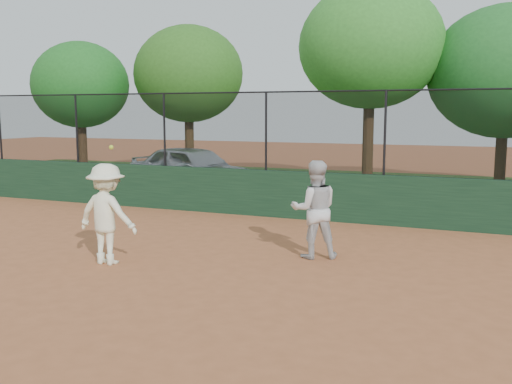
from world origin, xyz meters
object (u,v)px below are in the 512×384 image
at_px(parked_car, 193,169).
at_px(tree_3, 506,72).
at_px(player_main, 107,214).
at_px(tree_2, 371,46).
at_px(player_second, 315,209).
at_px(tree_1, 188,74).
at_px(tree_0, 80,85).

height_order(parked_car, tree_3, tree_3).
bearing_deg(player_main, tree_2, 77.42).
bearing_deg(player_second, player_main, 4.02).
distance_m(tree_1, tree_2, 7.28).
xyz_separation_m(tree_2, tree_3, (4.10, 0.89, -0.87)).
distance_m(player_main, tree_1, 12.96).
xyz_separation_m(tree_0, tree_2, (11.63, 0.16, 1.05)).
bearing_deg(tree_1, player_second, -50.50).
relative_size(player_second, tree_3, 0.30).
bearing_deg(tree_0, tree_3, 3.80).
bearing_deg(player_second, tree_0, -60.18).
height_order(parked_car, player_main, player_main).
xyz_separation_m(parked_car, tree_3, (9.34, 3.37, 3.12)).
distance_m(tree_0, tree_1, 4.55).
bearing_deg(parked_car, tree_2, -50.28).
height_order(player_second, tree_2, tree_2).
bearing_deg(tree_3, parked_car, -160.13).
bearing_deg(tree_3, tree_1, -179.53).
relative_size(player_second, tree_2, 0.26).
bearing_deg(tree_2, parked_car, -154.64).
relative_size(parked_car, player_main, 2.20).
xyz_separation_m(player_second, tree_3, (3.23, 9.88, 3.01)).
relative_size(tree_1, tree_3, 1.00).
bearing_deg(tree_3, tree_2, -167.76).
xyz_separation_m(tree_0, tree_1, (4.43, 0.95, 0.38)).
relative_size(parked_car, tree_1, 0.78).
height_order(player_main, tree_3, tree_3).
height_order(tree_0, tree_3, tree_3).
xyz_separation_m(player_main, tree_2, (2.41, 10.81, 3.90)).
relative_size(player_main, tree_2, 0.31).
height_order(player_main, tree_1, tree_1).
height_order(player_main, tree_2, tree_2).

